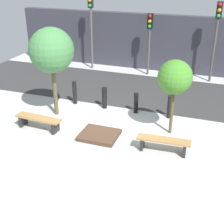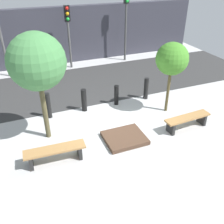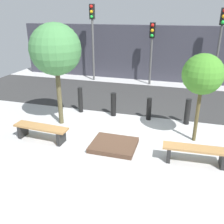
# 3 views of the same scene
# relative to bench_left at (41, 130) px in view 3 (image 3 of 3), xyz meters

# --- Properties ---
(ground_plane) EXTENTS (18.00, 18.00, 0.00)m
(ground_plane) POSITION_rel_bench_left_xyz_m (2.34, 0.95, -0.34)
(ground_plane) COLOR #ACACAC
(road_strip) EXTENTS (18.00, 4.37, 0.01)m
(road_strip) POSITION_rel_bench_left_xyz_m (2.34, 5.00, -0.34)
(road_strip) COLOR #313131
(road_strip) RESTS_ON ground
(building_facade) EXTENTS (16.20, 0.50, 3.10)m
(building_facade) POSITION_rel_bench_left_xyz_m (2.34, 8.55, 1.20)
(building_facade) COLOR #33333D
(building_facade) RESTS_ON ground
(bench_left) EXTENTS (1.81, 0.52, 0.48)m
(bench_left) POSITION_rel_bench_left_xyz_m (0.00, 0.00, 0.00)
(bench_left) COLOR black
(bench_left) RESTS_ON ground
(bench_right) EXTENTS (1.76, 0.48, 0.48)m
(bench_right) POSITION_rel_bench_left_xyz_m (4.67, 0.00, -0.00)
(bench_right) COLOR black
(bench_right) RESTS_ON ground
(planter_bed) EXTENTS (1.34, 1.15, 0.14)m
(planter_bed) POSITION_rel_bench_left_xyz_m (2.34, 0.20, -0.27)
(planter_bed) COLOR #4A3325
(planter_bed) RESTS_ON ground
(tree_behind_left_bench) EXTENTS (1.72, 1.72, 3.52)m
(tree_behind_left_bench) POSITION_rel_bench_left_xyz_m (0.00, 1.35, 2.30)
(tree_behind_left_bench) COLOR brown
(tree_behind_left_bench) RESTS_ON ground
(tree_behind_right_bench) EXTENTS (1.19, 1.19, 2.74)m
(tree_behind_right_bench) POSITION_rel_bench_left_xyz_m (4.67, 1.35, 1.79)
(tree_behind_right_bench) COLOR #4E4426
(tree_behind_right_bench) RESTS_ON ground
(bollard_far_left) EXTENTS (0.18, 0.18, 1.02)m
(bollard_far_left) POSITION_rel_bench_left_xyz_m (0.26, 2.57, 0.17)
(bollard_far_left) COLOR black
(bollard_far_left) RESTS_ON ground
(bollard_left) EXTENTS (0.21, 0.21, 0.92)m
(bollard_left) POSITION_rel_bench_left_xyz_m (1.64, 2.57, 0.12)
(bollard_left) COLOR black
(bollard_left) RESTS_ON ground
(bollard_center) EXTENTS (0.18, 0.18, 0.85)m
(bollard_center) POSITION_rel_bench_left_xyz_m (3.03, 2.57, 0.08)
(bollard_center) COLOR black
(bollard_center) RESTS_ON ground
(bollard_right) EXTENTS (0.20, 0.20, 0.95)m
(bollard_right) POSITION_rel_bench_left_xyz_m (4.42, 2.57, 0.13)
(bollard_right) COLOR black
(bollard_right) RESTS_ON ground
(traffic_light_west) EXTENTS (0.28, 0.27, 4.18)m
(traffic_light_west) POSITION_rel_bench_left_xyz_m (-0.99, 7.48, 2.52)
(traffic_light_west) COLOR #535353
(traffic_light_west) RESTS_ON ground
(traffic_light_mid_west) EXTENTS (0.28, 0.27, 3.28)m
(traffic_light_mid_west) POSITION_rel_bench_left_xyz_m (2.34, 7.47, 1.94)
(traffic_light_mid_west) COLOR #4C4C4C
(traffic_light_mid_west) RESTS_ON ground
(traffic_light_mid_east) EXTENTS (0.28, 0.27, 3.98)m
(traffic_light_mid_east) POSITION_rel_bench_left_xyz_m (5.66, 7.48, 2.39)
(traffic_light_mid_east) COLOR #474747
(traffic_light_mid_east) RESTS_ON ground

